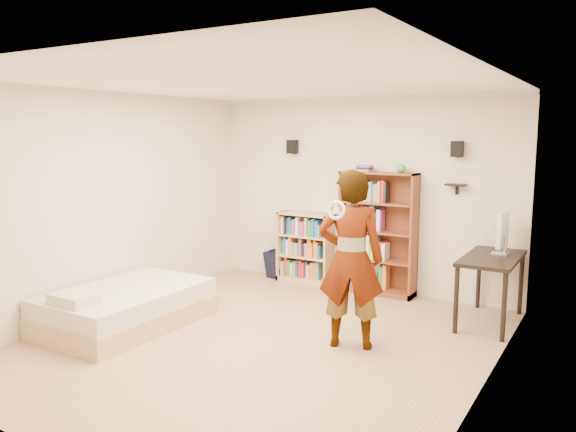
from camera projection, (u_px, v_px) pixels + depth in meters
name	position (u px, v px, depth m)	size (l,w,h in m)	color
ground	(262.00, 342.00, 5.96)	(4.50, 5.00, 0.01)	tan
room_shell	(261.00, 176.00, 5.70)	(4.52, 5.02, 2.71)	beige
crown_molding	(260.00, 85.00, 5.57)	(4.50, 5.00, 0.06)	silver
speaker_left	(292.00, 147.00, 8.24)	(0.14, 0.12, 0.20)	black
speaker_right	(457.00, 149.00, 7.01)	(0.14, 0.12, 0.20)	black
wall_shelf	(456.00, 185.00, 7.08)	(0.25, 0.16, 0.03)	black
tall_bookshelf	(377.00, 234.00, 7.65)	(1.06, 0.31, 1.68)	brown
low_bookshelf	(305.00, 248.00, 8.28)	(0.83, 0.31, 1.03)	tan
computer_desk	(490.00, 290.00, 6.49)	(0.58, 1.17, 0.80)	black
imac	(501.00, 233.00, 6.49)	(0.10, 0.50, 0.50)	silver
daybed	(126.00, 302.00, 6.44)	(1.21, 1.86, 0.55)	beige
person	(351.00, 259.00, 5.71)	(0.67, 0.44, 1.84)	black
wii_wheel	(336.00, 210.00, 5.34)	(0.19, 0.19, 0.03)	silver
navy_bag	(275.00, 263.00, 8.59)	(0.33, 0.21, 0.44)	black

